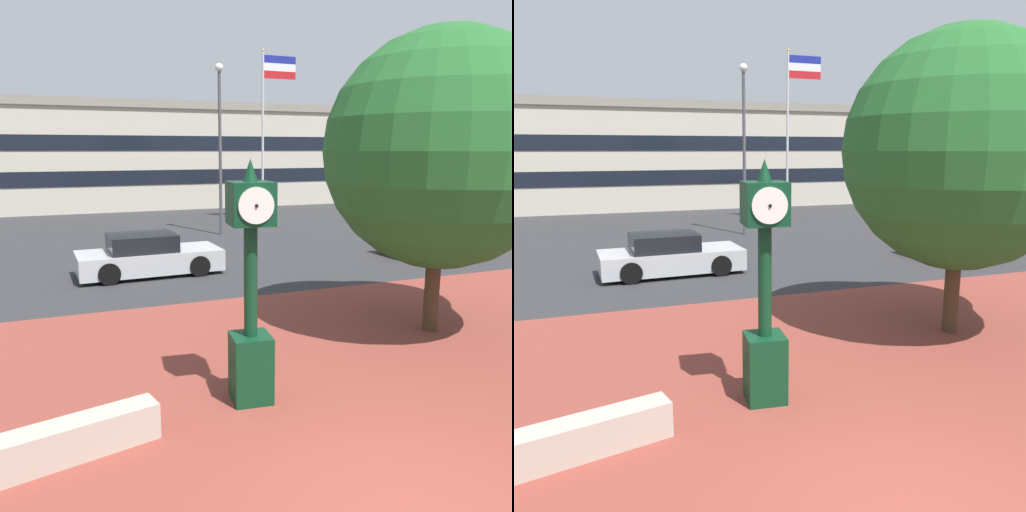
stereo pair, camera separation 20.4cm
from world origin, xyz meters
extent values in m
cube|color=brown|center=(0.00, 2.27, 0.00)|extent=(44.00, 12.54, 0.01)
cube|color=#ADA393|center=(-3.76, 2.34, 0.25)|extent=(3.21, 1.13, 0.50)
cube|color=#0C381E|center=(-0.64, 3.12, 0.53)|extent=(0.65, 0.65, 1.05)
cylinder|color=#0C381E|center=(-0.64, 3.12, 1.90)|extent=(0.20, 0.20, 1.69)
cube|color=#0C381E|center=(-0.64, 3.12, 3.05)|extent=(0.68, 0.68, 0.62)
cylinder|color=white|center=(-0.61, 3.45, 3.05)|extent=(0.51, 0.08, 0.51)
sphere|color=black|center=(-0.61, 3.47, 3.05)|extent=(0.05, 0.05, 0.05)
cylinder|color=white|center=(-0.68, 2.80, 3.05)|extent=(0.51, 0.08, 0.51)
sphere|color=black|center=(-0.68, 2.78, 3.05)|extent=(0.05, 0.05, 0.05)
cone|color=#0C381E|center=(-0.64, 3.12, 3.52)|extent=(0.22, 0.22, 0.32)
cylinder|color=#42301E|center=(4.07, 4.75, 1.00)|extent=(0.31, 0.31, 1.99)
sphere|color=#236028|center=(4.07, 4.75, 3.78)|extent=(4.77, 4.77, 4.77)
sphere|color=#236028|center=(5.26, 5.47, 3.30)|extent=(3.10, 3.10, 3.10)
cube|color=maroon|center=(9.94, 11.61, 0.44)|extent=(4.31, 1.93, 0.64)
cube|color=black|center=(9.73, 11.60, 1.00)|extent=(2.02, 1.57, 0.56)
cylinder|color=black|center=(11.20, 12.47, 0.32)|extent=(0.65, 0.25, 0.64)
cylinder|color=black|center=(11.29, 10.89, 0.32)|extent=(0.65, 0.25, 0.64)
cylinder|color=black|center=(8.59, 12.33, 0.32)|extent=(0.65, 0.25, 0.64)
cylinder|color=black|center=(8.67, 10.75, 0.32)|extent=(0.65, 0.25, 0.64)
cube|color=#B7BABF|center=(-0.66, 12.00, 0.44)|extent=(4.39, 1.95, 0.64)
cube|color=black|center=(-0.88, 11.99, 1.00)|extent=(2.05, 1.61, 0.56)
cylinder|color=black|center=(0.64, 12.88, 0.32)|extent=(0.65, 0.25, 0.64)
cylinder|color=black|center=(0.71, 11.22, 0.32)|extent=(0.65, 0.25, 0.64)
cylinder|color=black|center=(-2.04, 12.77, 0.32)|extent=(0.65, 0.25, 0.64)
cylinder|color=black|center=(-1.97, 11.12, 0.32)|extent=(0.65, 0.25, 0.64)
cylinder|color=silver|center=(6.95, 21.68, 4.29)|extent=(0.12, 0.12, 8.58)
sphere|color=gold|center=(6.95, 21.68, 8.64)|extent=(0.14, 0.14, 0.14)
cube|color=navy|center=(7.88, 21.68, 8.24)|extent=(1.74, 0.02, 0.37)
cube|color=white|center=(7.88, 21.68, 7.87)|extent=(1.74, 0.02, 0.37)
cube|color=red|center=(7.88, 21.68, 7.50)|extent=(1.74, 0.02, 0.37)
cube|color=beige|center=(2.53, 35.65, 3.13)|extent=(29.41, 13.46, 6.25)
cube|color=gray|center=(2.53, 35.65, 6.50)|extent=(30.00, 13.73, 0.50)
cube|color=black|center=(2.53, 28.90, 2.08)|extent=(26.47, 0.04, 0.90)
cube|color=black|center=(2.53, 28.90, 4.17)|extent=(26.47, 0.04, 0.90)
cylinder|color=#4C4C51|center=(3.69, 18.57, 3.54)|extent=(0.14, 0.14, 7.07)
sphere|color=white|center=(3.69, 18.57, 7.22)|extent=(0.36, 0.36, 0.36)
camera|label=1|loc=(-3.26, -3.92, 3.82)|focal=36.73mm
camera|label=2|loc=(-3.07, -3.99, 3.82)|focal=36.73mm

